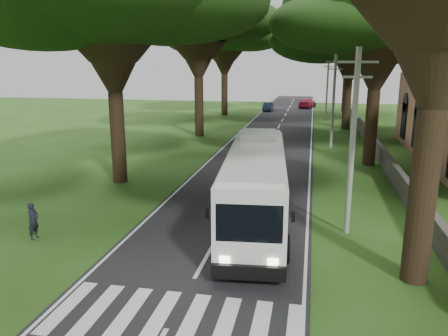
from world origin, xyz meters
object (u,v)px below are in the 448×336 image
Objects in this scene: coach_bus at (256,183)px; pedestrian at (33,221)px; distant_car_c at (307,103)px; pole_near at (353,140)px; pole_far at (327,87)px; pole_mid at (333,100)px; distant_car_b at (268,107)px.

coach_bus is 7.63× the size of pedestrian.
coach_bus reaches higher than pedestrian.
coach_bus is at bearing 99.84° from distant_car_c.
pole_near is 40.00m from pole_far.
pole_near is 4.74m from coach_bus.
distant_car_c is 58.82m from pedestrian.
pole_mid is 27.03m from pedestrian.
pole_near is at bearing -90.00° from pole_mid.
pole_far is 45.44m from pedestrian.
pole_far reaches higher than distant_car_b.
distant_car_c is at bearing 92.76° from pole_near.
pole_near is at bearing -90.00° from pole_far.
distant_car_b is 0.75× the size of distant_car_c.
coach_bus is at bearing 173.69° from pole_near.
pole_mid is 4.97× the size of pedestrian.
pole_near reaches higher than distant_car_c.
pedestrian is at bearing -94.49° from distant_car_b.
pole_mid is 30.09m from distant_car_b.
pole_mid is 1.00× the size of pole_far.
pole_near is 1.00× the size of pole_mid.
pole_near is 2.08× the size of distant_car_b.
pedestrian is (-13.19, -23.35, -3.38)m from pole_mid.
distant_car_c is at bearing 45.62° from distant_car_b.
coach_bus is 54.09m from distant_car_c.
pole_near is 1.55× the size of distant_car_c.
pole_near reaches higher than coach_bus.
pole_far is (0.00, 20.00, 0.00)m from pole_mid.
distant_car_b is (-8.50, 8.65, -3.52)m from pole_far.
pole_near is at bearing 104.20° from distant_car_c.
pole_near is 0.65× the size of coach_bus.
pedestrian is (-13.19, -3.35, -3.38)m from pole_near.
distant_car_c is at bearing 100.27° from pole_far.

